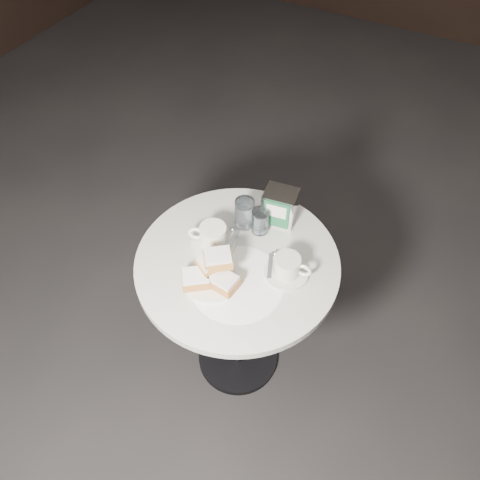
% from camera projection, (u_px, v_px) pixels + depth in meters
% --- Properties ---
extents(ground, '(7.00, 7.00, 0.00)m').
position_uv_depth(ground, '(238.00, 357.00, 2.16)').
color(ground, black).
rests_on(ground, ground).
extents(cafe_table, '(0.70, 0.70, 0.74)m').
position_uv_depth(cafe_table, '(238.00, 292.00, 1.74)').
color(cafe_table, black).
rests_on(cafe_table, ground).
extents(sugar_spill, '(0.39, 0.39, 0.00)m').
position_uv_depth(sugar_spill, '(237.00, 283.00, 1.53)').
color(sugar_spill, white).
rests_on(sugar_spill, cafe_table).
extents(beignet_plate, '(0.23, 0.23, 0.12)m').
position_uv_depth(beignet_plate, '(212.00, 273.00, 1.50)').
color(beignet_plate, silver).
rests_on(beignet_plate, cafe_table).
extents(coffee_cup_left, '(0.21, 0.21, 0.08)m').
position_uv_depth(coffee_cup_left, '(213.00, 237.00, 1.61)').
color(coffee_cup_left, silver).
rests_on(coffee_cup_left, cafe_table).
extents(coffee_cup_right, '(0.17, 0.17, 0.08)m').
position_uv_depth(coffee_cup_right, '(287.00, 267.00, 1.53)').
color(coffee_cup_right, beige).
rests_on(coffee_cup_right, cafe_table).
extents(water_glass_left, '(0.08, 0.08, 0.11)m').
position_uv_depth(water_glass_left, '(245.00, 213.00, 1.65)').
color(water_glass_left, silver).
rests_on(water_glass_left, cafe_table).
extents(water_glass_right, '(0.07, 0.07, 0.10)m').
position_uv_depth(water_glass_right, '(260.00, 221.00, 1.64)').
color(water_glass_right, white).
rests_on(water_glass_right, cafe_table).
extents(napkin_dispenser, '(0.13, 0.11, 0.13)m').
position_uv_depth(napkin_dispenser, '(280.00, 206.00, 1.66)').
color(napkin_dispenser, silver).
rests_on(napkin_dispenser, cafe_table).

